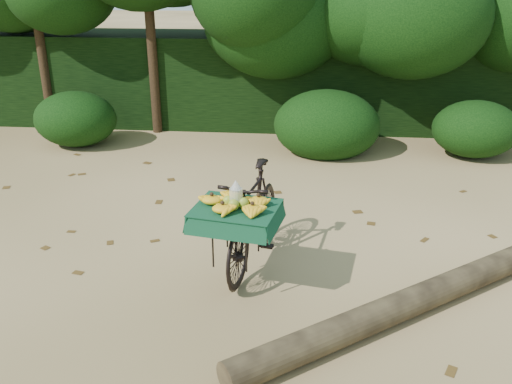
# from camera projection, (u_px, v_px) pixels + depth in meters

# --- Properties ---
(ground) EXTENTS (80.00, 80.00, 0.00)m
(ground) POSITION_uv_depth(u_px,v_px,m) (192.00, 275.00, 5.72)
(ground) COLOR tan
(ground) RESTS_ON ground
(vendor_bicycle) EXTENTS (0.96, 1.92, 1.10)m
(vendor_bicycle) POSITION_uv_depth(u_px,v_px,m) (253.00, 216.00, 5.75)
(vendor_bicycle) COLOR black
(vendor_bicycle) RESTS_ON ground
(fallen_log) EXTENTS (3.14, 2.47, 0.27)m
(fallen_log) POSITION_uv_depth(u_px,v_px,m) (403.00, 305.00, 4.97)
(fallen_log) COLOR brown
(fallen_log) RESTS_ON ground
(hedge_backdrop) EXTENTS (26.00, 1.80, 1.80)m
(hedge_backdrop) POSITION_uv_depth(u_px,v_px,m) (252.00, 79.00, 11.18)
(hedge_backdrop) COLOR black
(hedge_backdrop) RESTS_ON ground
(tree_row) EXTENTS (14.50, 2.00, 4.00)m
(tree_row) POSITION_uv_depth(u_px,v_px,m) (213.00, 27.00, 10.08)
(tree_row) COLOR black
(tree_row) RESTS_ON ground
(bush_clumps) EXTENTS (8.80, 1.70, 0.90)m
(bush_clumps) POSITION_uv_depth(u_px,v_px,m) (269.00, 127.00, 9.46)
(bush_clumps) COLOR black
(bush_clumps) RESTS_ON ground
(leaf_litter) EXTENTS (7.00, 7.30, 0.01)m
(leaf_litter) POSITION_uv_depth(u_px,v_px,m) (203.00, 246.00, 6.32)
(leaf_litter) COLOR #513815
(leaf_litter) RESTS_ON ground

